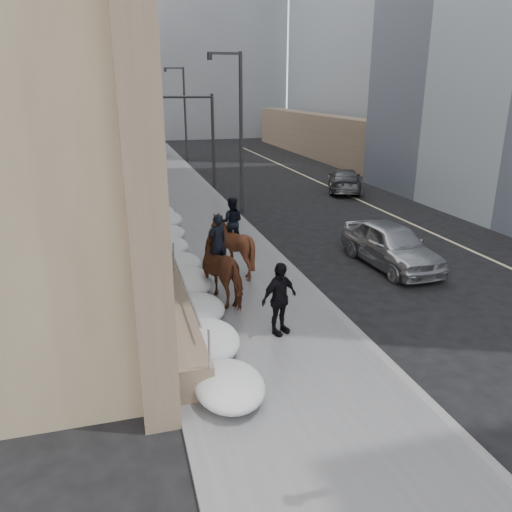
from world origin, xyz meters
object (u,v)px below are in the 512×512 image
(mounted_horse_right, at_px, (232,242))
(pedestrian, at_px, (279,299))
(car_silver, at_px, (391,245))
(mounted_horse_left, at_px, (225,266))
(car_grey, at_px, (345,180))

(mounted_horse_right, height_order, pedestrian, mounted_horse_right)
(pedestrian, height_order, car_silver, pedestrian)
(mounted_horse_left, distance_m, pedestrian, 2.74)
(mounted_horse_right, bearing_deg, mounted_horse_left, 88.25)
(pedestrian, distance_m, car_silver, 7.18)
(mounted_horse_left, relative_size, pedestrian, 1.35)
(mounted_horse_right, bearing_deg, car_silver, -169.48)
(car_silver, distance_m, car_grey, 14.18)
(mounted_horse_left, distance_m, car_silver, 6.87)
(pedestrian, xyz_separation_m, car_grey, (10.24, 17.72, -0.40))
(mounted_horse_left, xyz_separation_m, car_grey, (11.12, 15.12, -0.48))
(mounted_horse_right, bearing_deg, pedestrian, 107.99)
(pedestrian, bearing_deg, car_grey, 35.32)
(mounted_horse_left, bearing_deg, pedestrian, 87.49)
(car_silver, bearing_deg, mounted_horse_right, 171.23)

